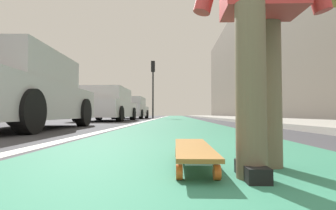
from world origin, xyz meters
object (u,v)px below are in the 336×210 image
Objects in this scene: traffic_light at (153,79)px; pedestrian_distant at (248,100)px; skateboard at (193,150)px; parked_car_near at (21,92)px; parked_car_far at (131,109)px; parked_car_mid at (108,105)px.

pedestrian_distant is (-7.52, -4.85, -2.03)m from traffic_light.
traffic_light reaches higher than skateboard.
traffic_light is at bearing 5.84° from skateboard.
parked_car_near reaches higher than skateboard.
parked_car_far is 2.94m from traffic_light.
parked_car_near is 2.58× the size of pedestrian_distant.
pedestrian_distant reaches higher than parked_car_far.
traffic_light is at bearing -5.71° from parked_car_near.
parked_car_near reaches higher than parked_car_mid.
parked_car_mid is (9.91, 3.16, 0.61)m from skateboard.
pedestrian_distant reaches higher than skateboard.
parked_car_near is 6.51m from parked_car_mid.
pedestrian_distant is (9.68, -3.10, 0.82)m from skateboard.
skateboard is 0.19× the size of parked_car_far.
parked_car_near is 14.05m from traffic_light.
traffic_light is at bearing -47.54° from parked_car_far.
traffic_light is (17.20, 1.76, 2.85)m from skateboard.
parked_car_far is (15.93, 3.15, 0.60)m from skateboard.
traffic_light is 9.18m from pedestrian_distant.
parked_car_mid is 1.04× the size of parked_car_far.
traffic_light is (13.80, -1.38, 2.22)m from parked_car_near.
parked_car_far is at bearing 132.46° from traffic_light.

